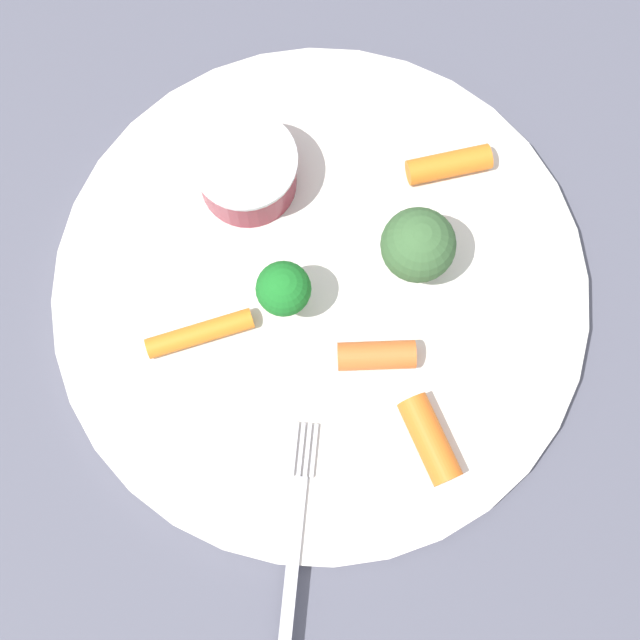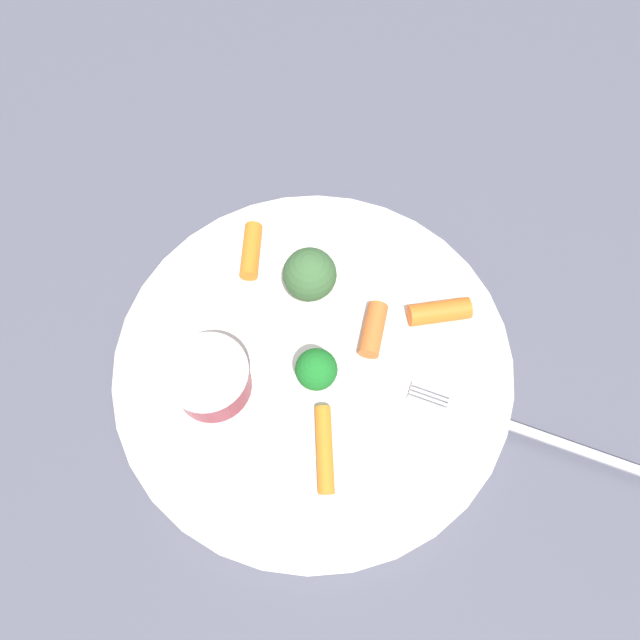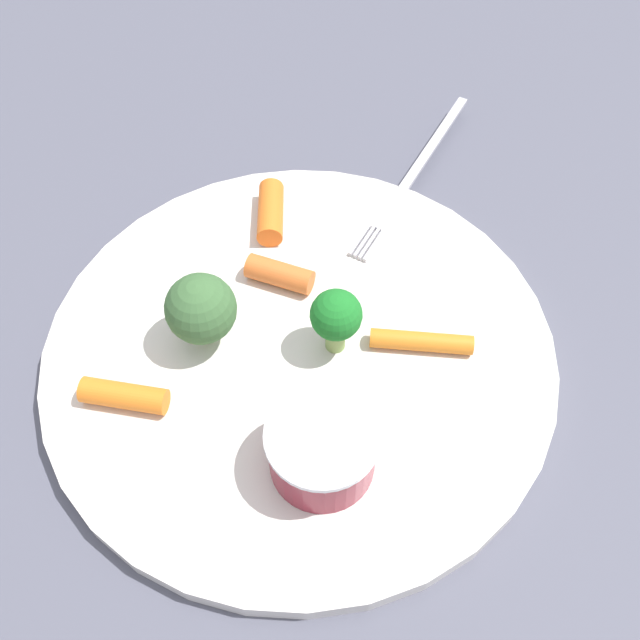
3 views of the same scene
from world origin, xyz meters
The scene contains 10 objects.
ground_plane centered at (0.00, 0.00, 0.00)m, with size 2.40×2.40×0.00m, color #515261.
plate centered at (0.00, 0.00, 0.01)m, with size 0.30×0.30×0.01m, color silver.
sauce_cup centered at (-0.03, -0.07, 0.03)m, with size 0.06×0.06×0.03m.
broccoli_floret_0 centered at (0.02, -0.01, 0.04)m, with size 0.03×0.03×0.04m.
broccoli_floret_1 centered at (-0.04, 0.04, 0.04)m, with size 0.04×0.04×0.05m.
carrot_stick_0 centered at (-0.10, 0.02, 0.02)m, with size 0.01×0.01×0.05m, color orange.
carrot_stick_1 centered at (0.02, 0.05, 0.02)m, with size 0.02×0.02×0.04m, color orange.
carrot_stick_2 centered at (0.06, -0.04, 0.02)m, with size 0.01×0.01×0.06m, color orange.
carrot_stick_3 centered at (0.04, 0.09, 0.02)m, with size 0.02×0.02×0.05m, color orange.
fork centered at (0.14, 0.07, 0.01)m, with size 0.17×0.09×0.00m.
Camera 3 is at (-0.13, -0.19, 0.35)m, focal length 39.95 mm.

